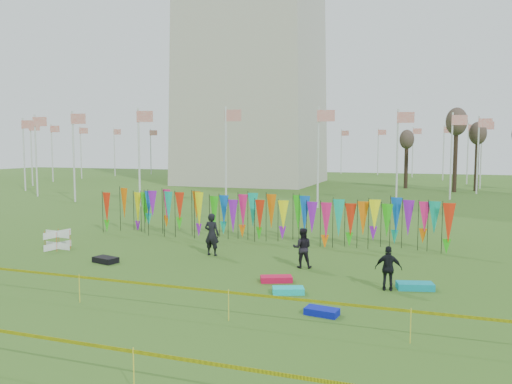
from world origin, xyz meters
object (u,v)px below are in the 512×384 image
(box_kite, at_px, (58,240))
(kite_bag_teal, at_px, (415,286))
(person_right, at_px, (388,268))
(kite_bag_turquoise, at_px, (288,290))
(person_left, at_px, (212,234))
(kite_bag_black, at_px, (106,260))
(person_mid, at_px, (302,248))
(kite_bag_blue, at_px, (322,312))
(kite_bag_red, at_px, (276,279))

(box_kite, height_order, kite_bag_teal, box_kite)
(box_kite, height_order, person_right, person_right)
(kite_bag_turquoise, distance_m, kite_bag_teal, 4.41)
(box_kite, relative_size, person_left, 0.47)
(person_right, relative_size, kite_bag_black, 1.48)
(box_kite, distance_m, person_mid, 11.92)
(person_mid, bearing_deg, box_kite, -10.21)
(person_mid, relative_size, kite_bag_teal, 1.33)
(person_left, distance_m, kite_bag_black, 4.67)
(kite_bag_turquoise, xyz_separation_m, kite_bag_blue, (1.50, -1.73, -0.00))
(person_right, bearing_deg, kite_bag_blue, 58.94)
(kite_bag_blue, bearing_deg, person_right, 63.08)
(kite_bag_turquoise, distance_m, kite_bag_blue, 2.29)
(person_right, distance_m, kite_bag_black, 11.62)
(box_kite, distance_m, kite_bag_turquoise, 12.77)
(person_mid, height_order, person_right, person_mid)
(kite_bag_turquoise, distance_m, kite_bag_black, 8.66)
(person_right, distance_m, kite_bag_turquoise, 3.51)
(box_kite, relative_size, kite_bag_turquoise, 0.87)
(kite_bag_blue, height_order, kite_bag_red, kite_bag_red)
(kite_bag_black, bearing_deg, box_kite, 157.67)
(kite_bag_turquoise, relative_size, kite_bag_blue, 1.09)
(box_kite, xyz_separation_m, kite_bag_black, (3.85, -1.58, -0.33))
(person_right, bearing_deg, box_kite, -11.05)
(person_mid, distance_m, kite_bag_turquoise, 3.72)
(person_left, xyz_separation_m, kite_bag_red, (4.02, -3.27, -0.85))
(person_right, relative_size, kite_bag_turquoise, 1.47)
(person_mid, xyz_separation_m, kite_bag_black, (-8.06, -1.87, -0.69))
(kite_bag_turquoise, distance_m, kite_bag_red, 1.48)
(kite_bag_turquoise, bearing_deg, person_left, 136.82)
(person_left, xyz_separation_m, person_mid, (4.40, -0.90, -0.15))
(person_mid, xyz_separation_m, person_right, (3.54, -2.16, -0.05))
(kite_bag_black, bearing_deg, kite_bag_red, -3.72)
(person_right, distance_m, kite_bag_red, 3.97)
(person_mid, bearing_deg, kite_bag_teal, 147.02)
(kite_bag_blue, distance_m, kite_bag_black, 10.57)
(person_right, relative_size, kite_bag_blue, 1.60)
(person_mid, distance_m, kite_bag_blue, 5.74)
(person_left, xyz_separation_m, kite_bag_blue, (6.31, -6.25, -0.86))
(person_left, bearing_deg, kite_bag_black, 39.07)
(person_left, xyz_separation_m, person_right, (7.93, -3.06, -0.19))
(box_kite, bearing_deg, kite_bag_red, -10.22)
(kite_bag_red, bearing_deg, kite_bag_black, 176.28)
(box_kite, distance_m, kite_bag_blue, 14.73)
(person_right, bearing_deg, kite_bag_red, -1.09)
(kite_bag_blue, height_order, kite_bag_black, kite_bag_black)
(box_kite, height_order, person_mid, person_mid)
(person_right, xyz_separation_m, kite_bag_turquoise, (-3.12, -1.46, -0.66))
(person_right, height_order, kite_bag_blue, person_right)
(person_right, height_order, kite_bag_teal, person_right)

